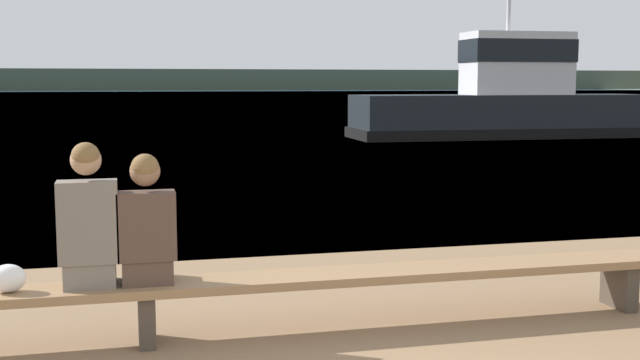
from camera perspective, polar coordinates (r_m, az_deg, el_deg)
The scene contains 7 objects.
water_surface at distance 128.64m, azimuth -13.48°, elevation 5.95°, with size 240.00×240.00×0.00m, color #386084.
far_shoreline at distance 190.73m, azimuth -13.68°, elevation 6.95°, with size 600.00×12.00×4.80m, color #384233.
bench_main at distance 6.10m, azimuth -12.28°, elevation -7.87°, with size 8.55×0.46×0.45m.
person_left at distance 5.99m, azimuth -16.16°, elevation -2.95°, with size 0.42×0.38×1.05m.
person_right at distance 5.99m, azimuth -12.24°, elevation -3.23°, with size 0.42×0.38×0.96m.
shopping_bag at distance 6.09m, azimuth -21.30°, elevation -6.54°, with size 0.25×0.18×0.20m.
tugboat_red at distance 28.85m, azimuth 13.05°, elevation 5.27°, with size 10.66×3.10×6.51m.
Camera 1 is at (-1.19, -3.29, 1.93)m, focal length 45.00 mm.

